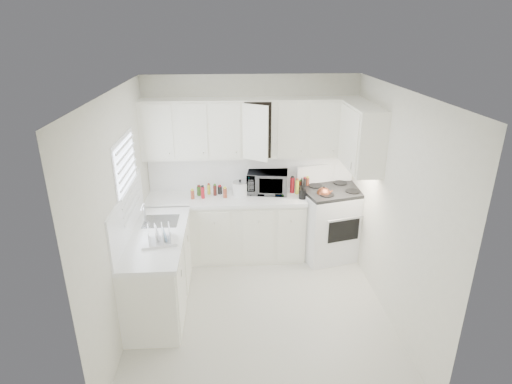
{
  "coord_description": "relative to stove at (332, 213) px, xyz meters",
  "views": [
    {
      "loc": [
        -0.32,
        -4.19,
        3.2
      ],
      "look_at": [
        0.0,
        0.7,
        1.25
      ],
      "focal_mm": 29.35,
      "sensor_mm": 36.0,
      "label": 1
    }
  ],
  "objects": [
    {
      "name": "floor",
      "position": [
        -1.14,
        -1.25,
        -0.67
      ],
      "size": [
        3.2,
        3.2,
        0.0
      ],
      "primitive_type": "plane",
      "color": "silver",
      "rests_on": "ground"
    },
    {
      "name": "lower_cabinets_back",
      "position": [
        -1.53,
        0.05,
        -0.22
      ],
      "size": [
        2.22,
        0.6,
        0.9
      ],
      "primitive_type": null,
      "color": "white",
      "rests_on": "floor"
    },
    {
      "name": "paper_towel",
      "position": [
        -1.13,
        0.25,
        0.42
      ],
      "size": [
        0.12,
        0.12,
        0.27
      ],
      "primitive_type": "cylinder",
      "color": "white",
      "rests_on": "countertop_back"
    },
    {
      "name": "tea_kettle",
      "position": [
        -0.18,
        -0.16,
        0.38
      ],
      "size": [
        0.26,
        0.23,
        0.22
      ],
      "primitive_type": null,
      "rotation": [
        0.0,
        0.0,
        -0.1
      ],
      "color": "maroon",
      "rests_on": "stove"
    },
    {
      "name": "sauce_right_4",
      "position": [
        -0.34,
        0.21,
        0.38
      ],
      "size": [
        0.06,
        0.06,
        0.19
      ],
      "primitive_type": "cylinder",
      "color": "#9A422A",
      "rests_on": "countertop_back"
    },
    {
      "name": "stove",
      "position": [
        0.0,
        0.0,
        0.0
      ],
      "size": [
        1.02,
        0.91,
        1.34
      ],
      "primitive_type": null,
      "rotation": [
        0.0,
        0.0,
        0.25
      ],
      "color": "white",
      "rests_on": "floor"
    },
    {
      "name": "wall_front",
      "position": [
        -1.14,
        -2.85,
        0.63
      ],
      "size": [
        3.0,
        0.0,
        3.0
      ],
      "primitive_type": "plane",
      "rotation": [
        -1.57,
        0.0,
        0.0
      ],
      "color": "white",
      "rests_on": "ground"
    },
    {
      "name": "backsplash_left",
      "position": [
        -2.63,
        -1.05,
        0.56
      ],
      "size": [
        0.02,
        1.6,
        0.55
      ],
      "primitive_type": "cube",
      "color": "white",
      "rests_on": "wall_left"
    },
    {
      "name": "sauce_right_3",
      "position": [
        -0.4,
        0.15,
        0.38
      ],
      "size": [
        0.06,
        0.06,
        0.19
      ],
      "primitive_type": "cylinder",
      "color": "black",
      "rests_on": "countertop_back"
    },
    {
      "name": "spice_left_6",
      "position": [
        -1.54,
        0.17,
        0.35
      ],
      "size": [
        0.06,
        0.06,
        0.13
      ],
      "primitive_type": "cylinder",
      "color": "#9A422A",
      "rests_on": "countertop_back"
    },
    {
      "name": "upper_cabinets_right",
      "position": [
        0.19,
        -0.43,
        0.83
      ],
      "size": [
        0.33,
        0.9,
        0.8
      ],
      "primitive_type": null,
      "color": "white",
      "rests_on": "wall_right"
    },
    {
      "name": "ceiling",
      "position": [
        -1.14,
        -1.25,
        1.93
      ],
      "size": [
        3.2,
        3.2,
        0.0
      ],
      "primitive_type": "plane",
      "rotation": [
        3.14,
        0.0,
        0.0
      ],
      "color": "white",
      "rests_on": "ground"
    },
    {
      "name": "spice_left_4",
      "position": [
        -1.69,
        0.17,
        0.35
      ],
      "size": [
        0.06,
        0.06,
        0.13
      ],
      "primitive_type": "cylinder",
      "color": "#521D17",
      "rests_on": "countertop_back"
    },
    {
      "name": "countertop_left",
      "position": [
        -2.33,
        -1.05,
        0.26
      ],
      "size": [
        0.64,
        1.62,
        0.05
      ],
      "primitive_type": "cube",
      "color": "white",
      "rests_on": "lower_cabinets_left"
    },
    {
      "name": "backsplash_back",
      "position": [
        -1.14,
        0.34,
        0.56
      ],
      "size": [
        2.98,
        0.02,
        0.55
      ],
      "primitive_type": "cube",
      "color": "white",
      "rests_on": "wall_back"
    },
    {
      "name": "sauce_right_0",
      "position": [
        -0.56,
        0.21,
        0.38
      ],
      "size": [
        0.06,
        0.06,
        0.19
      ],
      "primitive_type": "cylinder",
      "color": "#AE1721",
      "rests_on": "countertop_back"
    },
    {
      "name": "lower_cabinets_left",
      "position": [
        -2.34,
        -1.05,
        -0.22
      ],
      "size": [
        0.6,
        1.6,
        0.9
      ],
      "primitive_type": null,
      "color": "white",
      "rests_on": "floor"
    },
    {
      "name": "rice_cooker",
      "position": [
        -1.33,
        0.11,
        0.39
      ],
      "size": [
        0.29,
        0.29,
        0.23
      ],
      "primitive_type": null,
      "rotation": [
        0.0,
        0.0,
        -0.34
      ],
      "color": "white",
      "rests_on": "countertop_back"
    },
    {
      "name": "wall_right",
      "position": [
        0.36,
        -1.25,
        0.63
      ],
      "size": [
        0.0,
        3.2,
        3.2
      ],
      "primitive_type": "plane",
      "rotation": [
        1.57,
        0.0,
        -1.57
      ],
      "color": "white",
      "rests_on": "ground"
    },
    {
      "name": "sink",
      "position": [
        -2.33,
        -0.7,
        0.4
      ],
      "size": [
        0.42,
        0.38,
        0.3
      ],
      "primitive_type": null,
      "color": "gray",
      "rests_on": "countertop_left"
    },
    {
      "name": "sauce_right_1",
      "position": [
        -0.51,
        0.15,
        0.38
      ],
      "size": [
        0.06,
        0.06,
        0.19
      ],
      "primitive_type": "cylinder",
      "color": "yellow",
      "rests_on": "countertop_back"
    },
    {
      "name": "spice_left_3",
      "position": [
        -1.77,
        0.08,
        0.35
      ],
      "size": [
        0.06,
        0.06,
        0.13
      ],
      "primitive_type": "cylinder",
      "color": "yellow",
      "rests_on": "countertop_back"
    },
    {
      "name": "dish_rack",
      "position": [
        -2.27,
        -1.25,
        0.39
      ],
      "size": [
        0.44,
        0.36,
        0.21
      ],
      "primitive_type": null,
      "rotation": [
        0.0,
        0.0,
        0.21
      ],
      "color": "white",
      "rests_on": "countertop_left"
    },
    {
      "name": "upper_cabinets_back",
      "position": [
        -1.14,
        0.18,
        0.83
      ],
      "size": [
        3.0,
        0.33,
        0.8
      ],
      "primitive_type": null,
      "color": "white",
      "rests_on": "wall_back"
    },
    {
      "name": "spice_left_0",
      "position": [
        -1.99,
        0.17,
        0.35
      ],
      "size": [
        0.06,
        0.06,
        0.13
      ],
      "primitive_type": "cylinder",
      "color": "#9A422A",
      "rests_on": "countertop_back"
    },
    {
      "name": "spice_left_1",
      "position": [
        -1.92,
        0.08,
        0.35
      ],
      "size": [
        0.06,
        0.06,
        0.13
      ],
      "primitive_type": "cylinder",
      "color": "#376722",
      "rests_on": "countertop_back"
    },
    {
      "name": "wall_back",
      "position": [
        -1.14,
        0.35,
        0.63
      ],
      "size": [
        3.0,
        0.0,
        3.0
      ],
      "primitive_type": "plane",
      "rotation": [
        1.57,
        0.0,
        0.0
      ],
      "color": "white",
      "rests_on": "ground"
    },
    {
      "name": "microwave",
      "position": [
        -0.93,
        0.18,
        0.47
      ],
      "size": [
        0.61,
        0.4,
        0.39
      ],
      "primitive_type": "imported",
      "rotation": [
        0.0,
        0.0,
        -0.15
      ],
      "color": "gray",
      "rests_on": "countertop_back"
    },
    {
      "name": "spice_left_5",
      "position": [
        -1.62,
        0.08,
        0.35
      ],
      "size": [
        0.06,
        0.06,
        0.13
      ],
      "primitive_type": "cylinder",
      "color": "black",
      "rests_on": "countertop_back"
    },
    {
      "name": "frying_pan",
      "position": [
        0.18,
        0.16,
        0.3
      ],
      "size": [
        0.43,
        0.52,
        0.04
      ],
      "primitive_type": null,
      "rotation": [
        0.0,
        0.0,
        -0.43
      ],
      "color": "black",
      "rests_on": "stove"
    },
    {
      "name": "sauce_right_2",
      "position": [
        -0.45,
        0.21,
        0.38
      ],
      "size": [
        0.06,
        0.06,
        0.19
      ],
      "primitive_type": "cylinder",
      "color": "#521D17",
      "rests_on": "countertop_back"
    },
    {
      "name": "utensil_crock",
      "position": [
        -0.46,
        -0.09,
        0.44
      ],
      "size": [
        0.11,
        0.11,
        0.32
      ],
      "primitive_type": null,
      "rotation": [
        0.0,
        0.0,
        0.02
      ],
      "color": "black",
      "rests_on": "countertop_back"
    },
    {
      "name": "window_blinds",
      "position": [
        -2.62,
        -0.9,
        0.88
      ],
      "size": [
        0.06,
        0.96,
        1.06
      ],
      "primitive_type": null,
      "color": "white",
      "rests_on": "wall_left"
    },
    {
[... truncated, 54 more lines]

